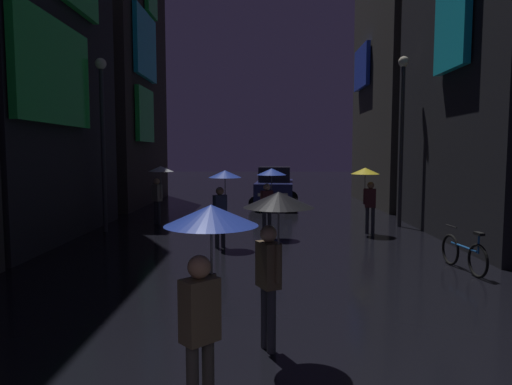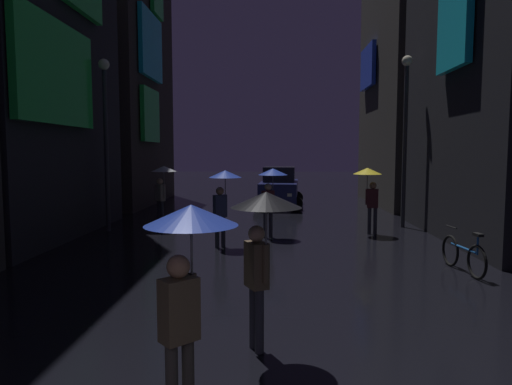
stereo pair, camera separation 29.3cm
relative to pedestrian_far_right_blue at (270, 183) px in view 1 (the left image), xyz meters
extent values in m
cube|color=#26E54C|center=(-5.76, -1.62, 3.07)|extent=(0.20, 4.27, 2.77)
cube|color=#2D2826|center=(-7.91, 9.26, 5.08)|extent=(4.00, 8.21, 13.49)
cube|color=#26E54C|center=(-5.76, 7.72, 2.67)|extent=(0.20, 2.68, 2.49)
cube|color=#19D8F2|center=(-5.76, 8.08, 5.96)|extent=(0.20, 3.52, 3.04)
cube|color=#19D8F2|center=(4.94, -1.01, 4.76)|extent=(0.20, 2.02, 3.15)
cube|color=#264CF9|center=(4.94, 10.39, 5.32)|extent=(0.20, 2.91, 2.12)
cylinder|color=#2D2D38|center=(-0.18, -0.11, -1.24)|extent=(0.12, 0.12, 0.85)
cylinder|color=#2D2D38|center=(-0.02, -0.04, -1.24)|extent=(0.12, 0.12, 0.85)
cube|color=#4C1E23|center=(-0.10, -0.08, -0.52)|extent=(0.40, 0.34, 0.60)
sphere|color=tan|center=(-0.10, -0.08, -0.11)|extent=(0.22, 0.22, 0.22)
cylinder|color=#4C1E23|center=(0.05, 0.04, -0.47)|extent=(0.09, 0.09, 0.50)
cylinder|color=slate|center=(0.05, 0.04, -0.13)|extent=(0.02, 0.02, 0.77)
cone|color=#263FB2|center=(0.05, 0.04, 0.35)|extent=(0.90, 0.90, 0.20)
cylinder|color=#38332D|center=(-0.76, -9.70, -1.24)|extent=(0.12, 0.12, 0.85)
cube|color=brown|center=(-0.82, -9.76, -0.52)|extent=(0.40, 0.39, 0.60)
sphere|color=#9E7051|center=(-0.82, -9.76, -0.11)|extent=(0.22, 0.22, 0.22)
cylinder|color=brown|center=(-0.73, -9.60, -0.47)|extent=(0.09, 0.09, 0.50)
cylinder|color=slate|center=(-0.73, -9.60, -0.13)|extent=(0.02, 0.02, 0.77)
cone|color=#263FB2|center=(-0.73, -9.60, 0.35)|extent=(0.90, 0.90, 0.20)
cylinder|color=#2D2D38|center=(-1.47, -1.61, -1.24)|extent=(0.12, 0.12, 0.85)
cylinder|color=#2D2D38|center=(-1.31, -1.52, -1.24)|extent=(0.12, 0.12, 0.85)
cube|color=#333859|center=(-1.39, -1.56, -0.52)|extent=(0.40, 0.36, 0.60)
sphere|color=#9E7051|center=(-1.39, -1.56, -0.11)|extent=(0.22, 0.22, 0.22)
cylinder|color=#333859|center=(-1.26, -1.43, -0.47)|extent=(0.09, 0.09, 0.50)
cylinder|color=slate|center=(-1.26, -1.43, -0.13)|extent=(0.02, 0.02, 0.77)
cone|color=#263FB2|center=(-1.26, -1.43, 0.35)|extent=(0.90, 0.90, 0.20)
cylinder|color=#2D2D38|center=(-0.20, -7.95, -1.24)|extent=(0.12, 0.12, 0.85)
cylinder|color=#2D2D38|center=(-0.12, -8.11, -1.24)|extent=(0.12, 0.12, 0.85)
cube|color=brown|center=(-0.16, -8.03, -0.52)|extent=(0.35, 0.40, 0.60)
sphere|color=tan|center=(-0.16, -8.03, -0.11)|extent=(0.22, 0.22, 0.22)
cylinder|color=brown|center=(-0.04, -8.17, -0.47)|extent=(0.09, 0.09, 0.50)
cylinder|color=slate|center=(-0.04, -8.17, -0.13)|extent=(0.02, 0.02, 0.77)
cone|color=black|center=(-0.04, -8.17, 0.35)|extent=(0.90, 0.90, 0.20)
cylinder|color=#2D2D38|center=(-4.11, 2.50, -1.24)|extent=(0.12, 0.12, 0.85)
cylinder|color=#2D2D38|center=(-3.97, 2.39, -1.24)|extent=(0.12, 0.12, 0.85)
cube|color=gray|center=(-4.04, 2.45, -0.52)|extent=(0.40, 0.38, 0.60)
sphere|color=tan|center=(-4.04, 2.45, -0.11)|extent=(0.22, 0.22, 0.22)
cylinder|color=gray|center=(-3.87, 2.37, -0.47)|extent=(0.09, 0.09, 0.50)
cylinder|color=slate|center=(-3.87, 2.37, -0.13)|extent=(0.02, 0.02, 0.77)
cone|color=silver|center=(-3.87, 2.37, 0.35)|extent=(0.90, 0.90, 0.20)
cylinder|color=#2D2D38|center=(3.31, 0.64, -1.24)|extent=(0.12, 0.12, 0.85)
cylinder|color=#2D2D38|center=(3.13, 0.68, -1.24)|extent=(0.12, 0.12, 0.85)
cube|color=#4C1E23|center=(3.22, 0.66, -0.52)|extent=(0.38, 0.30, 0.60)
sphere|color=#9E7051|center=(3.22, 0.66, -0.11)|extent=(0.22, 0.22, 0.22)
cylinder|color=#4C1E23|center=(3.04, 0.65, -0.47)|extent=(0.09, 0.09, 0.50)
cylinder|color=slate|center=(3.04, 0.65, -0.13)|extent=(0.02, 0.02, 0.77)
cone|color=yellow|center=(3.04, 0.65, 0.35)|extent=(0.90, 0.90, 0.20)
torus|color=black|center=(4.13, -3.40, -1.31)|extent=(0.14, 0.72, 0.72)
torus|color=black|center=(4.25, -4.50, -1.31)|extent=(0.14, 0.72, 0.72)
cylinder|color=#1E59A5|center=(4.19, -3.95, -1.13)|extent=(0.16, 1.00, 0.05)
cylinder|color=#1E59A5|center=(4.25, -4.50, -0.96)|extent=(0.04, 0.04, 0.40)
cube|color=black|center=(4.25, -4.50, -0.74)|extent=(0.15, 0.25, 0.06)
cylinder|color=black|center=(4.13, -3.40, -0.76)|extent=(0.08, 0.45, 0.03)
cube|color=navy|center=(0.36, 7.87, -0.90)|extent=(1.97, 4.21, 0.90)
cube|color=black|center=(0.36, 7.87, -0.10)|extent=(1.57, 1.94, 0.70)
cylinder|color=black|center=(1.08, 6.48, -1.35)|extent=(0.65, 0.26, 0.64)
cylinder|color=black|center=(-0.54, 6.59, -1.35)|extent=(0.65, 0.26, 0.64)
cylinder|color=black|center=(1.26, 9.14, -1.35)|extent=(0.65, 0.26, 0.64)
cylinder|color=black|center=(-0.36, 9.25, -1.35)|extent=(0.65, 0.26, 0.64)
cube|color=white|center=(0.77, 5.76, -0.90)|extent=(0.20, 0.07, 0.14)
cube|color=white|center=(-0.33, 5.84, -0.90)|extent=(0.20, 0.07, 0.14)
cylinder|color=#2D2D33|center=(-5.41, 0.92, 0.96)|extent=(0.14, 0.14, 5.25)
sphere|color=#F9EFCC|center=(-5.41, 0.92, 3.76)|extent=(0.36, 0.36, 0.36)
cylinder|color=#2D2D33|center=(4.59, 2.08, 1.09)|extent=(0.14, 0.14, 5.52)
sphere|color=#F9EFCC|center=(4.59, 2.08, 4.03)|extent=(0.36, 0.36, 0.36)
camera|label=1|loc=(-0.24, -13.87, 0.95)|focal=32.00mm
camera|label=2|loc=(0.05, -13.87, 0.95)|focal=32.00mm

